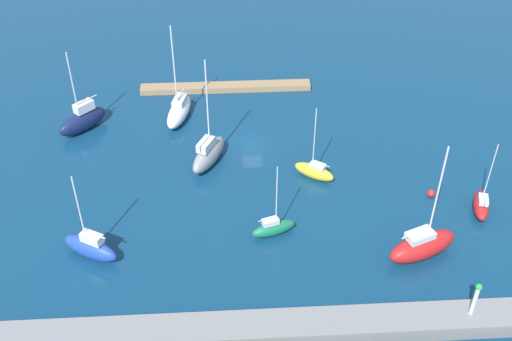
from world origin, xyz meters
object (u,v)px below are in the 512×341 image
at_px(sailboat_white_lone_south, 179,110).
at_px(sailboat_green_east_end, 273,228).
at_px(sailboat_gray_lone_north, 208,153).
at_px(sailboat_navy_inner_mooring, 83,120).
at_px(mooring_buoy_red, 431,193).
at_px(sailboat_yellow_far_south, 314,171).
at_px(sailboat_red_west_end, 422,245).
at_px(sailboat_blue_by_breakwater, 90,247).
at_px(harbor_beacon, 476,297).
at_px(sailboat_red_near_pier, 481,205).
at_px(pier_dock, 226,87).

distance_m(sailboat_white_lone_south, sailboat_green_east_end, 25.49).
bearing_deg(sailboat_gray_lone_north, sailboat_white_lone_south, 46.81).
bearing_deg(sailboat_navy_inner_mooring, mooring_buoy_red, 112.60).
bearing_deg(sailboat_yellow_far_south, sailboat_white_lone_south, -5.15).
bearing_deg(sailboat_red_west_end, sailboat_white_lone_south, 110.91).
distance_m(sailboat_white_lone_south, sailboat_blue_by_breakwater, 26.44).
bearing_deg(harbor_beacon, sailboat_red_near_pier, -113.37).
xyz_separation_m(harbor_beacon, sailboat_blue_by_breakwater, (34.89, -10.61, -2.43)).
relative_size(sailboat_white_lone_south, sailboat_yellow_far_south, 1.43).
bearing_deg(sailboat_white_lone_south, sailboat_red_near_pier, 71.92).
distance_m(harbor_beacon, sailboat_red_near_pier, 16.63).
height_order(harbor_beacon, sailboat_white_lone_south, sailboat_white_lone_south).
bearing_deg(pier_dock, sailboat_yellow_far_south, 115.21).
height_order(pier_dock, sailboat_navy_inner_mooring, sailboat_navy_inner_mooring).
relative_size(sailboat_green_east_end, sailboat_blue_by_breakwater, 0.87).
bearing_deg(sailboat_navy_inner_mooring, sailboat_green_east_end, 91.26).
height_order(harbor_beacon, sailboat_navy_inner_mooring, sailboat_navy_inner_mooring).
xyz_separation_m(sailboat_blue_by_breakwater, mooring_buoy_red, (-36.75, -7.25, -0.85)).
xyz_separation_m(sailboat_red_west_end, mooring_buoy_red, (-3.72, -9.14, -1.04)).
height_order(sailboat_red_near_pier, mooring_buoy_red, sailboat_red_near_pier).
relative_size(sailboat_red_west_end, sailboat_red_near_pier, 1.53).
height_order(sailboat_white_lone_south, sailboat_gray_lone_north, sailboat_gray_lone_north).
relative_size(pier_dock, sailboat_blue_by_breakwater, 2.42).
relative_size(sailboat_gray_lone_north, mooring_buoy_red, 15.49).
height_order(sailboat_red_west_end, sailboat_green_east_end, sailboat_red_west_end).
xyz_separation_m(sailboat_navy_inner_mooring, sailboat_blue_by_breakwater, (-4.52, 23.25, -0.26)).
relative_size(sailboat_red_west_end, sailboat_yellow_far_south, 1.43).
bearing_deg(sailboat_red_near_pier, sailboat_white_lone_south, 75.21).
bearing_deg(pier_dock, sailboat_red_near_pier, 134.11).
distance_m(harbor_beacon, sailboat_white_lone_south, 45.05).
relative_size(sailboat_navy_inner_mooring, mooring_buoy_red, 12.73).
height_order(sailboat_yellow_far_south, sailboat_red_near_pier, sailboat_yellow_far_south).
xyz_separation_m(sailboat_green_east_end, sailboat_gray_lone_north, (6.77, -12.79, 0.62)).
bearing_deg(sailboat_yellow_far_south, sailboat_gray_lone_north, 19.45).
bearing_deg(sailboat_gray_lone_north, sailboat_red_west_end, -102.39).
xyz_separation_m(sailboat_yellow_far_south, sailboat_red_near_pier, (-17.36, 7.04, 0.01)).
bearing_deg(harbor_beacon, sailboat_green_east_end, -37.89).
bearing_deg(pier_dock, sailboat_green_east_end, 98.21).
height_order(sailboat_navy_inner_mooring, sailboat_yellow_far_south, sailboat_navy_inner_mooring).
relative_size(sailboat_white_lone_south, sailboat_navy_inner_mooring, 1.20).
bearing_deg(pier_dock, mooring_buoy_red, 131.79).
bearing_deg(sailboat_navy_inner_mooring, sailboat_white_lone_south, 143.15).
xyz_separation_m(pier_dock, sailboat_red_near_pier, (-27.30, 28.16, 0.54)).
bearing_deg(sailboat_yellow_far_south, sailboat_red_west_end, 159.12).
distance_m(sailboat_red_west_end, sailboat_green_east_end, 15.11).
relative_size(sailboat_gray_lone_north, sailboat_red_near_pier, 1.56).
xyz_separation_m(sailboat_green_east_end, sailboat_yellow_far_south, (-5.55, -9.32, 0.04)).
distance_m(sailboat_blue_by_breakwater, mooring_buoy_red, 37.47).
bearing_deg(sailboat_red_west_end, sailboat_navy_inner_mooring, 124.18).
xyz_separation_m(sailboat_red_west_end, sailboat_blue_by_breakwater, (33.04, -1.89, -0.19)).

